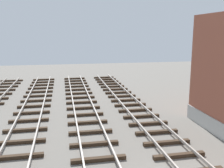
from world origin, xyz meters
The scene contains 0 objects.
Camera 1 is at (-4.41, -7.18, 5.64)m, focal length 40.77 mm.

